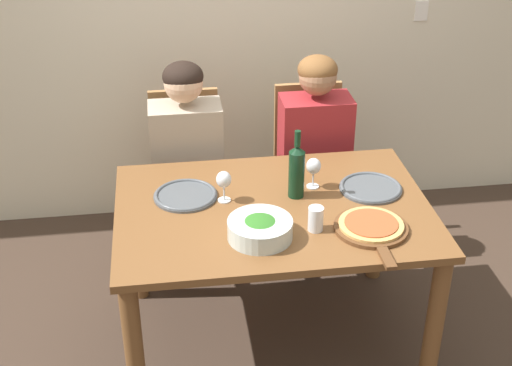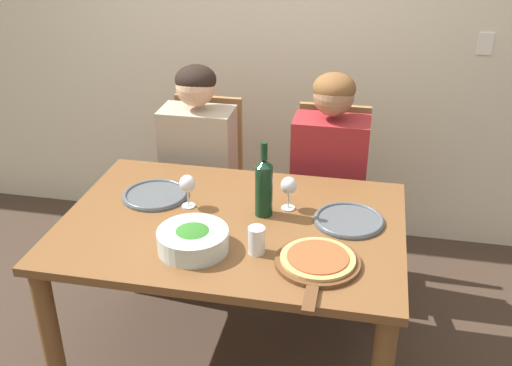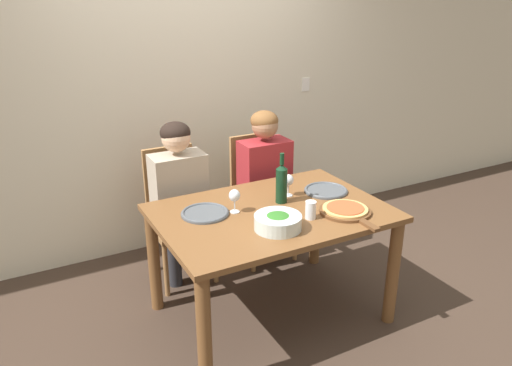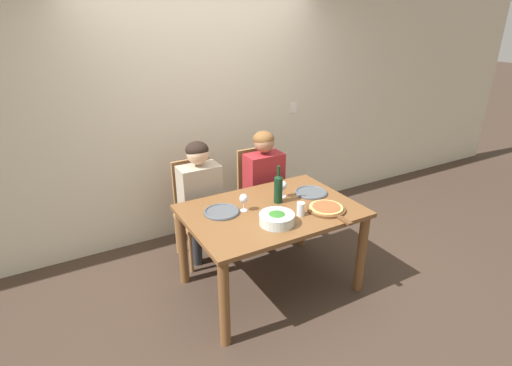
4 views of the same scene
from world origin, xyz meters
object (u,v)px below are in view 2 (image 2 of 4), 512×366
Objects in this scene: wine_bottle at (264,186)px; chair_right at (329,194)px; wine_glass_right at (289,187)px; pizza_on_board at (317,262)px; person_man at (329,167)px; dinner_plate_right at (349,220)px; dinner_plate_left at (155,195)px; wine_glass_left at (187,185)px; broccoli_bowl at (193,240)px; water_tumbler at (257,240)px; chair_left at (205,182)px; person_woman at (198,156)px.

chair_right is at bearing 72.72° from wine_bottle.
pizza_on_board is at bearing -66.89° from wine_glass_right.
dinner_plate_right is (0.14, -0.60, 0.05)m from person_man.
dinner_plate_left is at bearing 153.22° from pizza_on_board.
wine_glass_left is at bearing -170.92° from wine_glass_right.
broccoli_bowl reaches higher than pizza_on_board.
pizza_on_board is at bearing -29.02° from wine_glass_left.
wine_glass_left is 1.38× the size of water_tumbler.
chair_right is at bearing 0.00° from chair_left.
dinner_plate_right is (0.36, 0.01, -0.13)m from wine_bottle.
chair_left is 3.34× the size of dinner_plate_left.
chair_right is 6.52× the size of wine_glass_right.
wine_bottle is 0.31m from water_tumbler.
wine_bottle reaches higher than pizza_on_board.
dinner_plate_right is 0.70m from wine_glass_left.
person_man is at bearing 102.75° from dinner_plate_right.
person_man reaches higher than pizza_on_board.
wine_glass_left reaches higher than dinner_plate_left.
person_woman is at bearing 136.71° from wine_glass_right.
dinner_plate_right is at bearing 42.32° from water_tumbler.
person_woman is 4.12× the size of dinner_plate_left.
chair_right is 6.52× the size of wine_glass_left.
person_woman is (-0.70, -0.12, 0.22)m from chair_right.
wine_bottle is at bearing 95.64° from water_tumbler.
chair_right is 1.09m from pizza_on_board.
wine_glass_right is at bearing -101.26° from chair_right.
wine_glass_right is at bearing 113.11° from pizza_on_board.
dinner_plate_right is 0.29m from wine_glass_right.
water_tumbler is (0.24, 0.03, 0.01)m from broccoli_bowl.
wine_bottle is at bearing -178.78° from dinner_plate_right.
chair_left reaches higher than dinner_plate_left.
dinner_plate_right is at bearing 1.22° from wine_bottle.
broccoli_bowl is 1.83× the size of wine_glass_left.
dinner_plate_right is 0.64× the size of pizza_on_board.
dinner_plate_right is (0.83, -0.71, 0.26)m from chair_left.
wine_glass_left is (-0.56, -0.72, 0.36)m from chair_right.
dinner_plate_left is at bearing -179.00° from wine_glass_right.
pizza_on_board is at bearing -51.28° from wine_bottle.
chair_right is 0.81× the size of person_woman.
wine_glass_right is (-0.13, -0.53, 0.14)m from person_man.
person_woman is 11.08× the size of water_tumbler.
chair_left is at bearing 180.00° from chair_right.
wine_glass_left is (0.17, -0.06, 0.10)m from dinner_plate_left.
chair_right is 8.97× the size of water_tumbler.
chair_right is 3.57× the size of broccoli_bowl.
person_man reaches higher than chair_left.
dinner_plate_left and dinner_plate_right have the same top height.
water_tumbler is (-0.07, -0.36, -0.05)m from wine_glass_right.
pizza_on_board is 0.45m from wine_glass_right.
person_man is (0.70, -0.12, 0.22)m from chair_left.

